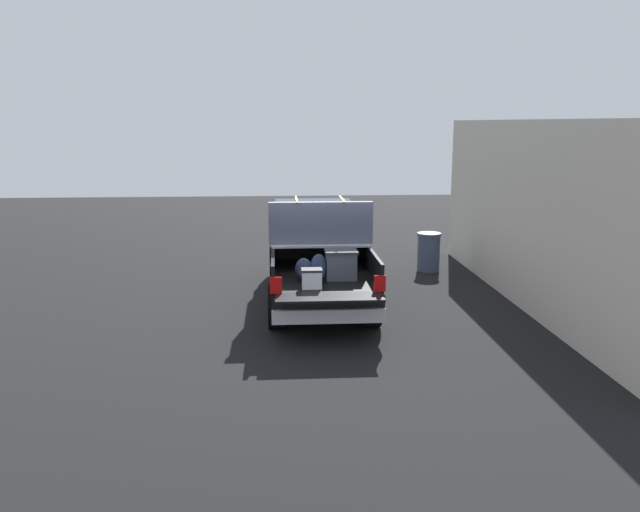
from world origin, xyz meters
TOP-DOWN VIEW (x-y plane):
  - ground_plane at (0.00, 0.00)m, footprint 40.00×40.00m
  - pickup_truck at (0.37, -0.00)m, footprint 6.05×2.06m
  - building_facade at (-0.56, -4.25)m, footprint 10.54×0.36m
  - trash_can at (2.63, -2.99)m, footprint 0.60×0.60m

SIDE VIEW (x-z plane):
  - ground_plane at x=0.00m, z-range 0.00..0.00m
  - trash_can at x=2.63m, z-range 0.01..0.99m
  - pickup_truck at x=0.37m, z-range -0.12..2.10m
  - building_facade at x=-0.56m, z-range 0.00..3.77m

